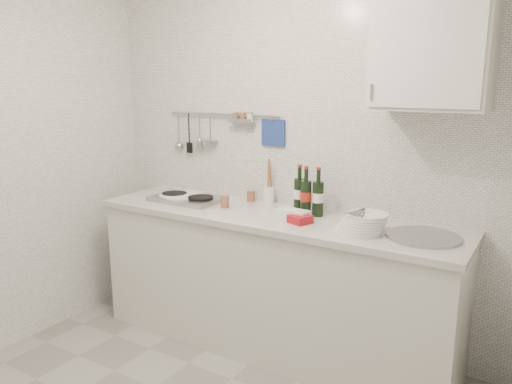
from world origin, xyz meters
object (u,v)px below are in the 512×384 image
wall_cabinet (433,43)px  utensil_crock (269,193)px  wine_bottles (308,191)px  plate_stack_hob (180,197)px  plate_stack_sink (363,223)px

wall_cabinet → utensil_crock: wall_cabinet is taller
wall_cabinet → wine_bottles: 1.13m
plate_stack_hob → wine_bottles: 0.98m
wall_cabinet → utensil_crock: size_ratio=2.20×
plate_stack_sink → utensil_crock: utensil_crock is taller
wall_cabinet → wine_bottles: size_ratio=2.26×
plate_stack_hob → plate_stack_sink: bearing=-3.5°
plate_stack_sink → wine_bottles: wine_bottles is taller
utensil_crock → wall_cabinet: bearing=-6.2°
wall_cabinet → plate_stack_hob: bearing=-176.0°
plate_stack_sink → utensil_crock: bearing=158.1°
wall_cabinet → utensil_crock: (-1.06, 0.12, -0.96)m
wall_cabinet → utensil_crock: 1.43m
plate_stack_hob → wine_bottles: size_ratio=1.05×
wine_bottles → utensil_crock: (-0.35, 0.12, -0.08)m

